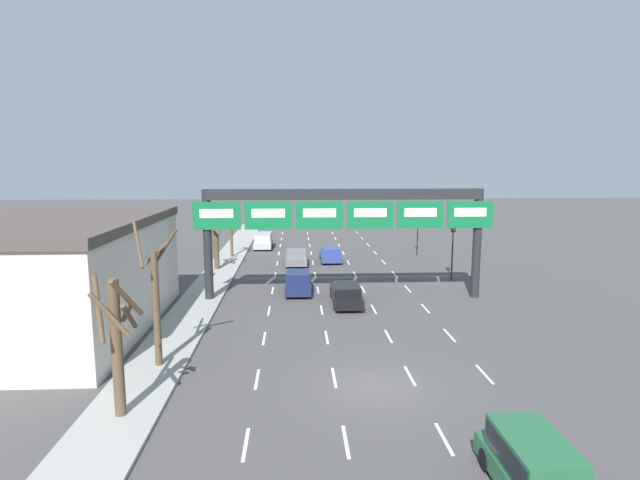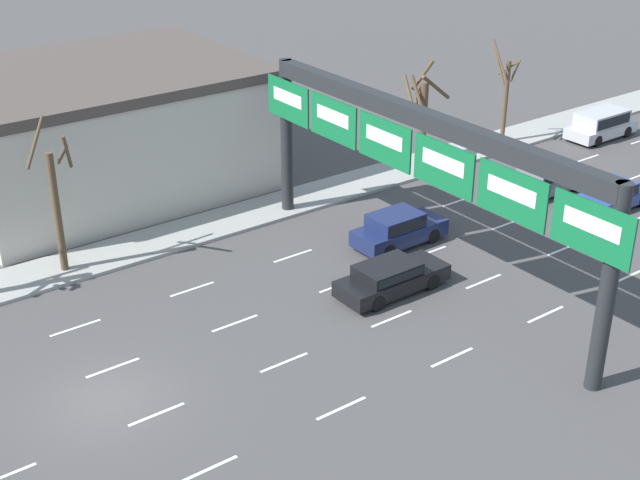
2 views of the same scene
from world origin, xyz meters
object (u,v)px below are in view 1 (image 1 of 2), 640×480
car_black (346,293)px  traffic_light_near_gantry (453,238)px  tree_bare_third (231,227)px  tree_bare_furthest (156,297)px  sign_gantry (344,214)px  car_navy (298,281)px  suv_silver (263,240)px  car_blue (330,254)px  suv_green (533,464)px  tree_bare_second (117,338)px  traffic_light_mid_block (418,220)px  car_grey (296,257)px  tree_bare_closest (216,237)px

car_black → traffic_light_near_gantry: traffic_light_near_gantry is taller
tree_bare_third → tree_bare_furthest: bearing=-90.0°
sign_gantry → car_navy: bearing=148.4°
suv_silver → car_blue: suv_silver is taller
car_blue → tree_bare_furthest: 25.96m
traffic_light_near_gantry → suv_green: bearing=-102.8°
suv_silver → suv_green: 42.57m
car_blue → tree_bare_second: 30.30m
suv_silver → traffic_light_mid_block: bearing=-18.2°
suv_green → car_grey: suv_green is taller
sign_gantry → tree_bare_furthest: 14.74m
suv_silver → car_black: bearing=-73.0°
suv_silver → traffic_light_mid_block: 16.67m
suv_green → tree_bare_third: 38.12m
car_black → traffic_light_mid_block: (8.87, 16.95, 2.88)m
car_navy → car_grey: car_navy is taller
sign_gantry → tree_bare_closest: bearing=136.4°
suv_silver → suv_green: suv_green is taller
car_grey → tree_bare_furthest: bearing=-105.3°
traffic_light_mid_block → tree_bare_furthest: size_ratio=0.78×
traffic_light_near_gantry → tree_bare_third: size_ratio=0.80×
car_black → tree_bare_closest: tree_bare_closest is taller
traffic_light_near_gantry → tree_bare_second: tree_bare_second is taller
sign_gantry → suv_green: bearing=-81.2°
car_navy → tree_bare_furthest: tree_bare_furthest is taller
car_black → tree_bare_third: (-9.50, 16.59, 2.33)m
traffic_light_mid_block → tree_bare_furthest: bearing=-124.4°
traffic_light_near_gantry → sign_gantry: bearing=-151.2°
suv_green → tree_bare_third: tree_bare_third is taller
suv_silver → car_grey: suv_silver is taller
tree_bare_closest → car_black: bearing=-46.9°
car_blue → car_grey: car_grey is taller
tree_bare_furthest → car_black: bearing=46.0°
suv_green → tree_bare_second: (-12.76, 4.87, 2.09)m
car_black → car_grey: 13.48m
suv_green → tree_bare_closest: (-13.21, 30.05, 1.95)m
car_grey → tree_bare_second: 28.35m
suv_green → tree_bare_closest: bearing=113.7°
suv_silver → tree_bare_furthest: tree_bare_furthest is taller
car_navy → traffic_light_mid_block: 18.53m
traffic_light_near_gantry → car_navy: bearing=-165.9°
car_grey → tree_bare_closest: bearing=-161.0°
suv_green → tree_bare_second: tree_bare_second is taller
sign_gantry → car_grey: (-3.19, 11.90, -5.05)m
car_grey → sign_gantry: bearing=-75.0°
sign_gantry → car_black: size_ratio=4.14×
car_blue → traffic_light_mid_block: 9.73m
car_black → tree_bare_furthest: 13.89m
car_blue → car_black: car_blue is taller
sign_gantry → tree_bare_second: sign_gantry is taller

